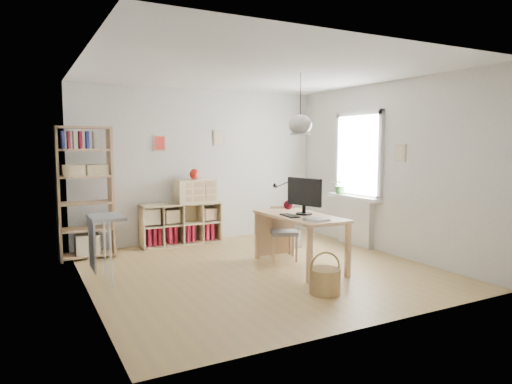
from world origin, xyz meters
name	(u,v)px	position (x,y,z in m)	size (l,w,h in m)	color
ground	(260,269)	(0.00, 0.00, 0.00)	(4.50, 4.50, 0.00)	#A68753
room_shell	(300,125)	(0.55, -0.15, 2.00)	(4.50, 4.50, 4.50)	white
window_unit	(359,155)	(2.23, 0.60, 1.55)	(0.07, 1.16, 1.46)	white
radiator	(356,222)	(2.19, 0.60, 0.40)	(0.10, 0.80, 0.80)	silver
windowsill	(354,197)	(2.14, 0.60, 0.83)	(0.22, 1.20, 0.06)	white
desk	(299,221)	(0.55, -0.15, 0.66)	(0.70, 1.50, 0.75)	tan
cube_shelf	(179,227)	(-0.47, 2.08, 0.30)	(1.40, 0.38, 0.72)	beige
tall_bookshelf	(84,187)	(-2.04, 1.80, 1.09)	(0.80, 0.38, 2.00)	tan
side_table	(101,231)	(-2.04, 0.35, 0.67)	(0.40, 0.55, 0.85)	gray
chair	(284,229)	(0.61, 0.38, 0.45)	(0.50, 0.50, 0.79)	gray
wicker_basket	(325,280)	(0.18, -1.27, 0.16)	(0.36, 0.36, 0.50)	olive
storage_chest	(281,237)	(0.95, 1.03, 0.18)	(0.69, 0.73, 0.56)	beige
monitor	(304,194)	(0.62, -0.16, 1.04)	(0.24, 0.58, 0.51)	black
keyboard	(290,216)	(0.36, -0.20, 0.76)	(0.13, 0.36, 0.02)	black
task_lamp	(282,191)	(0.64, 0.47, 1.02)	(0.38, 0.14, 0.40)	black
yarn_ball	(288,205)	(0.67, 0.35, 0.82)	(0.14, 0.14, 0.14)	#4B0A19
paper_tray	(316,220)	(0.47, -0.67, 0.76)	(0.22, 0.28, 0.03)	white
drawer_chest	(196,191)	(-0.18, 2.04, 0.92)	(0.70, 0.32, 0.40)	beige
red_vase	(194,174)	(-0.20, 2.04, 1.21)	(0.16, 0.16, 0.19)	#9E170D
potted_plant	(340,185)	(2.12, 0.95, 1.01)	(0.28, 0.24, 0.31)	#2E6325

